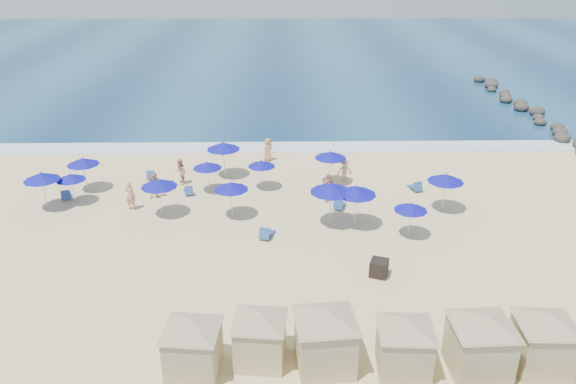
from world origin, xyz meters
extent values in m
plane|color=beige|center=(0.00, 0.00, 0.00)|extent=(160.00, 160.00, 0.00)
cube|color=navy|center=(0.00, 55.00, 0.03)|extent=(160.00, 80.00, 0.06)
cube|color=white|center=(0.00, 15.50, 0.04)|extent=(160.00, 2.50, 0.08)
ellipsoid|color=#2C2724|center=(23.52, 16.50, 0.36)|extent=(1.32, 1.32, 0.86)
ellipsoid|color=#2C2724|center=(24.00, 18.00, 0.34)|extent=(1.24, 1.24, 0.81)
ellipsoid|color=#2C2724|center=(24.48, 19.50, 0.32)|extent=(1.16, 1.16, 0.75)
ellipsoid|color=#2C2724|center=(23.64, 21.00, 0.30)|extent=(1.08, 1.08, 0.70)
ellipsoid|color=#2C2724|center=(24.12, 22.50, 0.28)|extent=(1.00, 1.00, 0.65)
ellipsoid|color=#2C2724|center=(24.60, 24.00, 0.41)|extent=(1.48, 1.48, 0.96)
ellipsoid|color=#2C2724|center=(23.76, 25.50, 0.39)|extent=(1.40, 1.40, 0.91)
ellipsoid|color=#2C2724|center=(24.24, 27.00, 0.36)|extent=(1.32, 1.32, 0.86)
ellipsoid|color=#2C2724|center=(23.40, 28.50, 0.34)|extent=(1.24, 1.24, 0.81)
ellipsoid|color=#2C2724|center=(23.88, 30.00, 0.32)|extent=(1.16, 1.16, 0.75)
ellipsoid|color=#2C2724|center=(24.36, 31.50, 0.30)|extent=(1.08, 1.08, 0.70)
ellipsoid|color=#2C2724|center=(23.52, 33.00, 0.28)|extent=(1.00, 1.00, 0.65)
ellipsoid|color=#2C2724|center=(24.00, 34.50, 0.41)|extent=(1.48, 1.48, 0.96)
ellipsoid|color=#2C2724|center=(24.48, 36.00, 0.39)|extent=(1.40, 1.40, 0.91)
ellipsoid|color=#2C2724|center=(23.64, 37.50, 0.36)|extent=(1.32, 1.32, 0.86)
cube|color=black|center=(5.25, -3.11, 0.42)|extent=(1.07, 1.07, 0.83)
cube|color=#CDBD8C|center=(-2.92, -9.66, 0.96)|extent=(2.09, 2.09, 1.91)
cube|color=tan|center=(-2.92, -9.66, 1.91)|extent=(2.20, 2.20, 0.08)
pyramid|color=tan|center=(-2.92, -9.66, 2.39)|extent=(4.17, 4.17, 0.48)
cube|color=#CDBD8C|center=(-0.41, -9.12, 0.93)|extent=(2.03, 2.03, 1.85)
cube|color=tan|center=(-0.41, -9.12, 1.85)|extent=(2.14, 2.14, 0.07)
pyramid|color=tan|center=(-0.41, -9.12, 2.32)|extent=(4.04, 4.04, 0.46)
cube|color=#CDBD8C|center=(2.09, -9.45, 1.06)|extent=(2.30, 2.30, 2.11)
cube|color=tan|center=(2.09, -9.45, 2.11)|extent=(2.41, 2.41, 0.08)
pyramid|color=tan|center=(2.09, -9.45, 2.64)|extent=(4.61, 4.61, 0.53)
cube|color=#CDBD8C|center=(5.05, -9.76, 0.96)|extent=(2.02, 2.02, 1.91)
cube|color=tan|center=(5.05, -9.76, 1.91)|extent=(2.12, 2.12, 0.08)
pyramid|color=tan|center=(5.05, -9.76, 2.39)|extent=(4.18, 4.18, 0.48)
cube|color=#CDBD8C|center=(7.87, -9.84, 1.04)|extent=(2.17, 2.17, 2.09)
cube|color=tan|center=(7.87, -9.84, 2.09)|extent=(2.27, 2.27, 0.08)
pyramid|color=tan|center=(7.87, -9.84, 2.61)|extent=(4.57, 4.57, 0.52)
cube|color=#CDBD8C|center=(10.37, -9.65, 0.99)|extent=(2.06, 2.06, 1.97)
cube|color=tan|center=(10.37, -9.65, 1.97)|extent=(2.16, 2.16, 0.08)
pyramid|color=tan|center=(10.37, -9.65, 2.47)|extent=(4.32, 4.32, 0.49)
cylinder|color=#A5A8AD|center=(-12.46, 5.46, 0.82)|extent=(0.04, 0.04, 1.64)
cone|color=#0E0D96|center=(-12.46, 5.46, 1.79)|extent=(1.82, 1.82, 0.39)
sphere|color=#0E0D96|center=(-12.46, 5.46, 2.03)|extent=(0.07, 0.07, 0.07)
cylinder|color=#A5A8AD|center=(-13.88, 4.73, 0.98)|extent=(0.05, 0.05, 1.97)
cone|color=#0E0D96|center=(-13.88, 4.73, 2.15)|extent=(2.18, 2.18, 0.47)
sphere|color=#0E0D96|center=(-13.88, 4.73, 2.44)|extent=(0.08, 0.08, 0.08)
cylinder|color=#A5A8AD|center=(-12.28, 7.46, 0.94)|extent=(0.05, 0.05, 1.88)
cone|color=#0E0D96|center=(-12.28, 7.46, 2.06)|extent=(2.08, 2.08, 0.45)
sphere|color=#0E0D96|center=(-12.28, 7.46, 2.33)|extent=(0.08, 0.08, 0.08)
cylinder|color=#A5A8AD|center=(-6.65, 3.64, 0.98)|extent=(0.05, 0.05, 1.96)
cone|color=#0E0D96|center=(-6.65, 3.64, 2.14)|extent=(2.17, 2.17, 0.46)
sphere|color=#0E0D96|center=(-6.65, 3.64, 2.42)|extent=(0.08, 0.08, 0.08)
cylinder|color=#A5A8AD|center=(-3.41, 9.65, 1.04)|extent=(0.05, 0.05, 2.08)
cone|color=#0E0D96|center=(-3.41, 9.65, 2.28)|extent=(2.30, 2.30, 0.49)
sphere|color=#0E0D96|center=(-3.41, 9.65, 2.58)|extent=(0.09, 0.09, 0.09)
cylinder|color=#A5A8AD|center=(-4.23, 7.10, 0.86)|extent=(0.05, 0.05, 1.72)
cone|color=#0E0D96|center=(-4.23, 7.10, 1.87)|extent=(1.90, 1.90, 0.41)
sphere|color=#0E0D96|center=(-4.23, 7.10, 2.12)|extent=(0.07, 0.07, 0.07)
cylinder|color=#A5A8AD|center=(-2.42, 3.40, 0.92)|extent=(0.05, 0.05, 1.84)
cone|color=#0E0D96|center=(-2.42, 3.40, 2.01)|extent=(2.04, 2.04, 0.44)
sphere|color=#0E0D96|center=(-2.42, 3.40, 2.28)|extent=(0.08, 0.08, 0.08)
cylinder|color=#A5A8AD|center=(-0.76, 7.54, 0.82)|extent=(0.04, 0.04, 1.64)
cone|color=#0E0D96|center=(-0.76, 7.54, 1.79)|extent=(1.82, 1.82, 0.39)
sphere|color=#0E0D96|center=(-0.76, 7.54, 2.03)|extent=(0.07, 0.07, 0.07)
cylinder|color=#A5A8AD|center=(3.30, 2.23, 1.09)|extent=(0.06, 0.06, 2.18)
cone|color=#0E0D96|center=(3.30, 2.23, 2.38)|extent=(2.41, 2.41, 0.52)
sphere|color=#0E0D96|center=(3.30, 2.23, 2.70)|extent=(0.09, 0.09, 0.09)
cylinder|color=#A5A8AD|center=(3.80, 8.25, 0.96)|extent=(0.05, 0.05, 1.93)
cone|color=#0E0D96|center=(3.80, 8.25, 2.11)|extent=(2.13, 2.13, 0.46)
sphere|color=#0E0D96|center=(3.80, 8.25, 2.38)|extent=(0.08, 0.08, 0.08)
cylinder|color=#A5A8AD|center=(10.32, 4.04, 0.99)|extent=(0.05, 0.05, 1.98)
cone|color=#0E0D96|center=(10.32, 4.04, 2.16)|extent=(2.19, 2.19, 0.47)
sphere|color=#0E0D96|center=(10.32, 4.04, 2.45)|extent=(0.08, 0.08, 0.08)
cylinder|color=#A5A8AD|center=(7.54, 0.80, 0.84)|extent=(0.04, 0.04, 1.68)
cone|color=#0E0D96|center=(7.54, 0.80, 1.83)|extent=(1.85, 1.85, 0.40)
sphere|color=#0E0D96|center=(7.54, 0.80, 2.07)|extent=(0.07, 0.07, 0.07)
cylinder|color=#A5A8AD|center=(4.69, 2.05, 1.05)|extent=(0.06, 0.06, 2.10)
cone|color=#0E0D96|center=(4.69, 2.05, 2.29)|extent=(2.32, 2.32, 0.50)
sphere|color=#0E0D96|center=(4.69, 2.05, 2.59)|extent=(0.09, 0.09, 0.09)
cube|color=#274C8F|center=(-13.28, 6.33, 0.16)|extent=(0.94, 1.32, 0.33)
cube|color=#274C8F|center=(-13.10, 5.86, 0.40)|extent=(0.64, 0.50, 0.58)
cube|color=#274C8F|center=(-8.49, 9.59, 0.16)|extent=(0.70, 1.24, 0.32)
cube|color=#274C8F|center=(-8.42, 9.10, 0.39)|extent=(0.59, 0.39, 0.57)
cube|color=#274C8F|center=(-5.55, 6.92, 0.16)|extent=(0.81, 1.25, 0.32)
cube|color=#274C8F|center=(-5.43, 6.45, 0.39)|extent=(0.60, 0.44, 0.56)
cube|color=#274C8F|center=(-0.29, 1.02, 0.17)|extent=(0.97, 1.39, 0.35)
cube|color=#274C8F|center=(-0.46, 0.51, 0.43)|extent=(0.67, 0.52, 0.61)
cube|color=#274C8F|center=(4.13, 4.64, 0.16)|extent=(0.93, 1.34, 0.34)
cube|color=#274C8F|center=(3.96, 4.15, 0.41)|extent=(0.65, 0.50, 0.59)
cube|color=#274C8F|center=(9.33, 7.27, 0.17)|extent=(0.84, 1.33, 0.34)
cube|color=#274C8F|center=(9.45, 6.76, 0.42)|extent=(0.64, 0.46, 0.60)
imported|color=tan|center=(-8.67, 4.57, 0.93)|extent=(0.78, 0.63, 1.85)
imported|color=tan|center=(-6.25, 8.40, 0.89)|extent=(0.90, 1.03, 1.77)
imported|color=tan|center=(3.43, 5.54, 0.93)|extent=(1.16, 0.98, 1.86)
imported|color=tan|center=(4.83, 8.61, 0.79)|extent=(1.10, 0.73, 1.58)
imported|color=tan|center=(-0.43, 12.71, 0.87)|extent=(1.00, 0.99, 1.75)
imported|color=tan|center=(-7.50, 6.19, 0.83)|extent=(0.94, 0.82, 1.65)
camera|label=1|loc=(0.36, -26.55, 15.12)|focal=35.00mm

